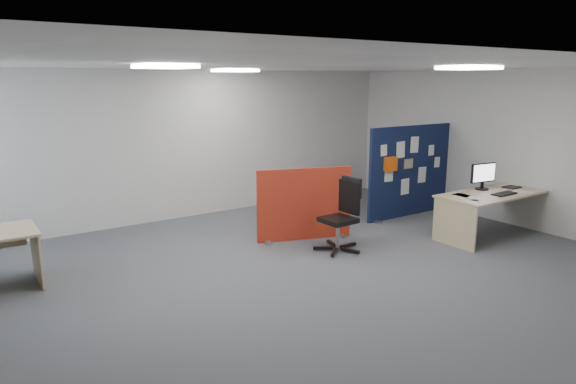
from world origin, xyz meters
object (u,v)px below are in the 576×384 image
main_desk (490,202)px  office_chair (344,210)px  monitor_main (483,175)px  red_divider (304,205)px  navy_divider (410,171)px

main_desk → office_chair: bearing=161.6°
main_desk → monitor_main: bearing=73.7°
main_desk → red_divider: size_ratio=1.30×
monitor_main → navy_divider: bearing=105.0°
monitor_main → red_divider: 3.03m
navy_divider → red_divider: 2.53m
main_desk → monitor_main: size_ratio=3.78×
main_desk → office_chair: office_chair is taller
monitor_main → office_chair: size_ratio=0.48×
navy_divider → office_chair: (-2.32, -0.84, -0.24)m
red_divider → office_chair: bearing=-56.2°
navy_divider → main_desk: bearing=-85.9°
office_chair → monitor_main: bearing=-15.9°
red_divider → navy_divider: bearing=21.3°
office_chair → red_divider: bearing=102.7°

